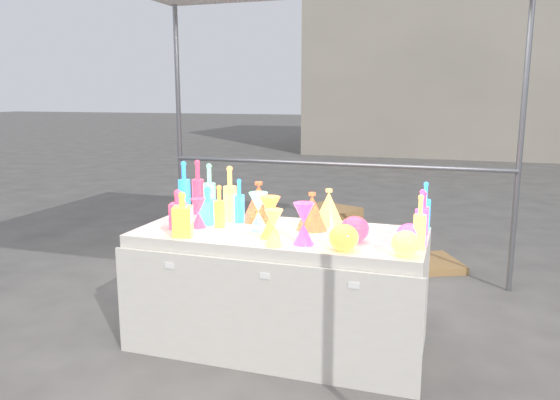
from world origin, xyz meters
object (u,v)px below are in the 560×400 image
(globe_0, at_px, (344,239))
(lampshade_0, at_px, (312,211))
(cardboard_box_closed, at_px, (331,226))
(decanter_0, at_px, (183,214))
(hourglass_0, at_px, (198,213))
(display_table, at_px, (280,289))

(globe_0, xyz_separation_m, lampshade_0, (-0.29, 0.41, 0.05))
(cardboard_box_closed, relative_size, lampshade_0, 2.34)
(decanter_0, xyz_separation_m, hourglass_0, (-0.01, 0.23, -0.04))
(cardboard_box_closed, relative_size, decanter_0, 2.05)
(lampshade_0, bearing_deg, hourglass_0, -173.37)
(cardboard_box_closed, bearing_deg, display_table, -61.54)
(display_table, height_order, hourglass_0, hourglass_0)
(globe_0, bearing_deg, cardboard_box_closed, 104.03)
(hourglass_0, xyz_separation_m, globe_0, (1.00, -0.23, -0.03))
(lampshade_0, bearing_deg, globe_0, -62.00)
(display_table, xyz_separation_m, cardboard_box_closed, (-0.22, 2.46, -0.17))
(cardboard_box_closed, xyz_separation_m, lampshade_0, (0.40, -2.35, 0.67))
(hourglass_0, xyz_separation_m, lampshade_0, (0.71, 0.17, 0.02))
(display_table, xyz_separation_m, hourglass_0, (-0.53, -0.06, 0.47))
(display_table, distance_m, globe_0, 0.71)
(hourglass_0, relative_size, globe_0, 1.15)
(decanter_0, bearing_deg, lampshade_0, 11.85)
(cardboard_box_closed, xyz_separation_m, decanter_0, (-0.30, -2.75, 0.68))
(decanter_0, bearing_deg, display_table, 11.06)
(decanter_0, relative_size, globe_0, 1.65)
(decanter_0, distance_m, hourglass_0, 0.23)
(decanter_0, distance_m, lampshade_0, 0.81)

